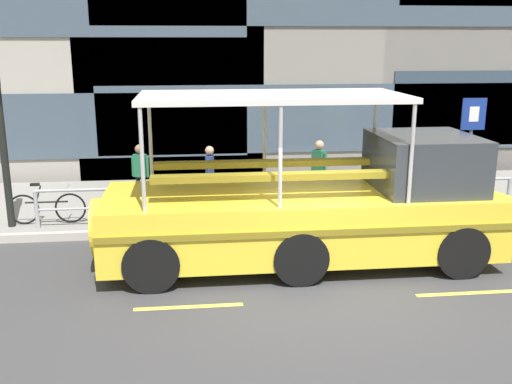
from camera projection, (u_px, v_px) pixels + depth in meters
The scene contains 12 objects.
ground_plane at pixel (324, 287), 10.41m from camera, with size 120.00×120.00×0.00m, color #3D3D3F.
sidewalk at pixel (278, 200), 15.77m from camera, with size 32.00×4.80×0.18m, color gray.
curb_edge at pixel (294, 228), 13.37m from camera, with size 32.00×0.18×0.18m, color #B2ADA3.
lane_centreline at pixel (331, 300), 9.87m from camera, with size 25.80×0.12×0.01m.
curb_guardrail at pixel (283, 195), 13.50m from camera, with size 11.17×0.09×0.90m.
parking_sign at pixel (471, 135), 14.15m from camera, with size 0.60×0.12×2.75m.
leaned_bicycle at pixel (47, 208), 13.32m from camera, with size 1.74×0.46×0.96m.
duck_tour_boat at pixel (327, 208), 11.40m from camera, with size 9.40×2.53×3.31m.
pedestrian_near_bow at pixel (435, 165), 14.95m from camera, with size 0.34×0.37×1.63m.
pedestrian_mid_left at pixel (319, 166), 14.78m from camera, with size 0.33×0.40×1.65m.
pedestrian_mid_right at pixel (210, 171), 14.41m from camera, with size 0.22×0.45×1.58m.
pedestrian_near_stern at pixel (140, 170), 14.46m from camera, with size 0.44×0.28×1.61m.
Camera 1 is at (-2.28, -9.45, 4.26)m, focal length 40.91 mm.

